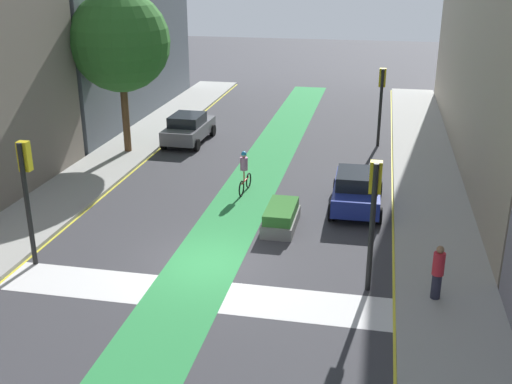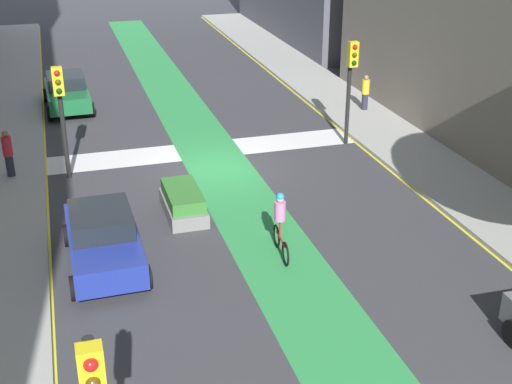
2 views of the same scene
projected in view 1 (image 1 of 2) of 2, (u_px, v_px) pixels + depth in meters
ground_plane at (209, 263)px, 20.36m from camera, size 120.00×120.00×0.00m
bike_lane_paint at (204, 263)px, 20.39m from camera, size 2.40×60.00×0.01m
crosswalk_band at (191, 294)px, 18.53m from camera, size 12.00×1.80×0.01m
sidewalk_left at (2, 242)px, 21.72m from camera, size 3.00×60.00×0.15m
curb_stripe_left at (41, 247)px, 21.47m from camera, size 0.16×60.00×0.01m
sidewalk_right at (445, 284)px, 18.95m from camera, size 3.00×60.00×0.15m
curb_stripe_right at (395, 281)px, 19.25m from camera, size 0.16×60.00×0.01m
traffic_signal_near_right at (374, 201)px, 17.88m from camera, size 0.35×0.52×4.01m
traffic_signal_near_left at (26, 180)px, 19.43m from camera, size 0.35×0.52×4.11m
traffic_signal_far_right at (381, 92)px, 32.14m from camera, size 0.35×0.52×4.07m
car_grey_left_far at (189, 128)px, 33.37m from camera, size 2.09×4.24×1.57m
car_blue_right_far at (357, 189)px, 24.59m from camera, size 2.07×4.22×1.57m
cyclist_in_lane at (244, 171)px, 26.14m from camera, size 0.32×1.73×1.86m
pedestrian_sidewalk_right_a at (438, 272)px, 17.73m from camera, size 0.34×0.34×1.66m
street_tree_near at (120, 42)px, 29.77m from camera, size 4.84×4.84×7.90m
median_planter at (281, 217)px, 22.95m from camera, size 1.14×2.46×0.85m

